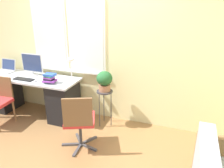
# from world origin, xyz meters

# --- Properties ---
(ground_plane) EXTENTS (14.00, 14.00, 0.00)m
(ground_plane) POSITION_xyz_m (0.00, 0.00, 0.00)
(ground_plane) COLOR olive
(wall_back_with_window) EXTENTS (9.00, 0.12, 2.70)m
(wall_back_with_window) POSITION_xyz_m (-0.02, 0.69, 1.35)
(wall_back_with_window) COLOR beige
(wall_back_with_window) RESTS_ON ground_plane
(desk) EXTENTS (1.82, 0.61, 0.73)m
(desk) POSITION_xyz_m (-1.09, 0.31, 0.39)
(desk) COLOR #B2B7BC
(desk) RESTS_ON ground_plane
(laptop) EXTENTS (0.33, 0.27, 0.23)m
(laptop) POSITION_xyz_m (-1.75, 0.42, 0.78)
(laptop) COLOR #B7B7BC
(laptop) RESTS_ON desk
(monitor) EXTENTS (0.42, 0.17, 0.40)m
(monitor) POSITION_xyz_m (-1.10, 0.43, 0.94)
(monitor) COLOR silver
(monitor) RESTS_ON desk
(keyboard) EXTENTS (0.37, 0.13, 0.02)m
(keyboard) POSITION_xyz_m (-1.10, 0.15, 0.74)
(keyboard) COLOR black
(keyboard) RESTS_ON desk
(mouse) EXTENTS (0.04, 0.06, 0.03)m
(mouse) POSITION_xyz_m (-0.84, 0.13, 0.75)
(mouse) COLOR silver
(mouse) RESTS_ON desk
(desk_lamp) EXTENTS (0.13, 0.13, 0.41)m
(desk_lamp) POSITION_xyz_m (-0.29, 0.43, 1.02)
(desk_lamp) COLOR white
(desk_lamp) RESTS_ON desk
(book_stack) EXTENTS (0.23, 0.19, 0.16)m
(book_stack) POSITION_xyz_m (-0.58, 0.18, 0.81)
(book_stack) COLOR green
(book_stack) RESTS_ON desk
(office_chair_swivel) EXTENTS (0.56, 0.56, 0.87)m
(office_chair_swivel) POSITION_xyz_m (0.24, -0.35, 0.46)
(office_chair_swivel) COLOR #47474C
(office_chair_swivel) RESTS_ON ground_plane
(plant_stand) EXTENTS (0.27, 0.27, 0.63)m
(plant_stand) POSITION_xyz_m (0.33, 0.38, 0.56)
(plant_stand) COLOR #333338
(plant_stand) RESTS_ON ground_plane
(potted_plant) EXTENTS (0.26, 0.26, 0.34)m
(potted_plant) POSITION_xyz_m (0.33, 0.38, 0.82)
(potted_plant) COLOR #9E6B4C
(potted_plant) RESTS_ON plant_stand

